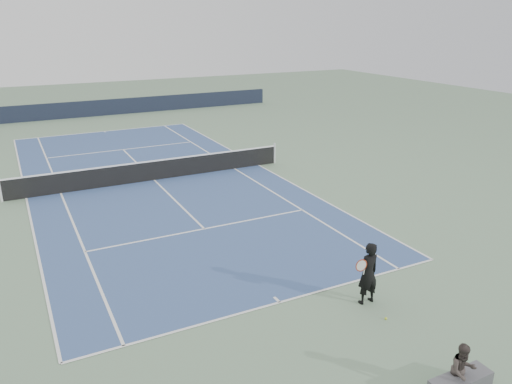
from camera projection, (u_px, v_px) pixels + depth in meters
name	position (u px, v px, depth m)	size (l,w,h in m)	color
ground	(154.00, 180.00, 23.23)	(80.00, 80.00, 0.00)	slate
court_surface	(154.00, 180.00, 23.23)	(10.97, 23.77, 0.01)	#375082
tennis_net	(154.00, 170.00, 23.06)	(12.90, 0.10, 1.07)	silver
windscreen_far	(88.00, 109.00, 38.09)	(30.00, 0.25, 1.20)	black
tennis_player	(368.00, 273.00, 12.97)	(0.78, 0.49, 1.73)	black
tennis_ball	(386.00, 318.00, 12.47)	(0.07, 0.07, 0.07)	#CFE22E
spectator_bench	(461.00, 378.00, 9.87)	(1.44, 0.81, 1.17)	#505054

